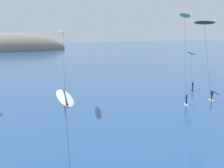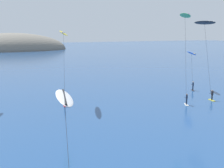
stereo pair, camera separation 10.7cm
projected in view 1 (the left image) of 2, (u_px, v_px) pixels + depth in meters
The scene contains 6 objects.
headland_island at pixel (1, 50), 171.93m from camera, with size 81.71×42.64×21.11m.
kitesurfer_blue at pixel (191, 56), 52.96m from camera, with size 3.30×4.92×7.14m.
kitesurfer_white at pixel (66, 107), 18.76m from camera, with size 3.24×8.99×6.56m.
kitesurfer_yellow at pixel (63, 38), 41.81m from camera, with size 3.35×6.28×10.96m.
kitesurfer_green at pixel (185, 21), 43.65m from camera, with size 5.23×7.54×13.61m.
kitesurfer_black at pixel (205, 29), 45.13m from camera, with size 2.24×6.55×12.53m.
Camera 1 is at (-17.75, -3.22, 10.55)m, focal length 45.00 mm.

